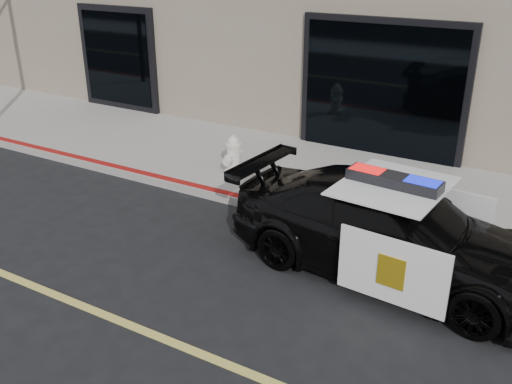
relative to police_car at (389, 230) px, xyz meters
The scene contains 4 objects.
ground 2.84m from the police_car, 102.97° to the right, with size 120.00×120.00×0.00m, color black.
sidewalk_n 2.70m from the police_car, 103.61° to the left, with size 60.00×3.50×0.15m, color gray.
police_car is the anchor object (origin of this frame).
fire_hydrant 3.93m from the police_car, 154.28° to the left, with size 0.35×0.48×0.76m.
Camera 1 is at (2.48, -4.05, 4.17)m, focal length 40.00 mm.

